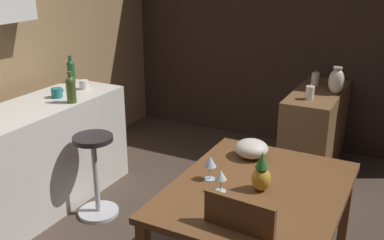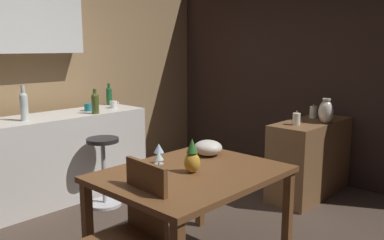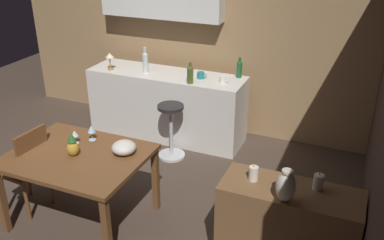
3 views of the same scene
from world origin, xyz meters
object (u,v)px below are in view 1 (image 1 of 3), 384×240
at_px(sideboard_cabinet, 314,131).
at_px(wine_glass_right, 210,162).
at_px(dining_table, 257,200).
at_px(wine_bottle_olive, 71,88).
at_px(vase_ceramic_ivory, 336,81).
at_px(pillar_candle_tall, 310,93).
at_px(fruit_bowl, 251,148).
at_px(bar_stool, 96,174).
at_px(pineapple_centerpiece, 261,174).
at_px(cup_white, 84,85).
at_px(wine_glass_left, 221,176).
at_px(wine_bottle_green, 71,70).
at_px(pillar_candle_short, 315,79).
at_px(cup_teal, 57,93).

distance_m(sideboard_cabinet, wine_glass_right, 2.06).
xyz_separation_m(sideboard_cabinet, wine_glass_right, (-2.00, 0.21, 0.45)).
bearing_deg(dining_table, wine_bottle_olive, 77.48).
bearing_deg(vase_ceramic_ivory, sideboard_cabinet, 82.49).
distance_m(dining_table, pillar_candle_tall, 1.67).
distance_m(fruit_bowl, vase_ceramic_ivory, 1.57).
bearing_deg(sideboard_cabinet, bar_stool, 141.02).
relative_size(pineapple_centerpiece, wine_bottle_olive, 0.92).
bearing_deg(fruit_bowl, dining_table, -154.01).
relative_size(dining_table, sideboard_cabinet, 1.14).
height_order(wine_glass_right, cup_white, cup_white).
xyz_separation_m(pineapple_centerpiece, pillar_candle_tall, (1.67, 0.13, 0.04)).
bearing_deg(wine_glass_left, wine_bottle_green, 63.10).
bearing_deg(cup_white, wine_glass_right, -115.76).
distance_m(bar_stool, pineapple_centerpiece, 1.58).
bearing_deg(bar_stool, pillar_candle_short, -34.51).
xyz_separation_m(sideboard_cabinet, pillar_candle_tall, (-0.31, 0.01, 0.47)).
bearing_deg(cup_teal, vase_ceramic_ivory, -53.88).
height_order(cup_white, cup_teal, same).
height_order(wine_glass_left, pineapple_centerpiece, pineapple_centerpiece).
height_order(pineapple_centerpiece, cup_teal, same).
relative_size(cup_teal, pillar_candle_tall, 0.87).
bearing_deg(wine_bottle_olive, pillar_candle_short, -42.25).
xyz_separation_m(wine_bottle_green, pillar_candle_short, (1.27, -2.03, -0.14)).
xyz_separation_m(wine_glass_left, pillar_candle_tall, (1.80, -0.08, 0.04)).
bearing_deg(vase_ceramic_ivory, dining_table, 177.97).
bearing_deg(cup_white, dining_table, -111.27).
bearing_deg(cup_white, pineapple_centerpiece, -111.53).
bearing_deg(wine_bottle_green, cup_teal, -152.82).
xyz_separation_m(pineapple_centerpiece, wine_bottle_olive, (0.41, 1.79, 0.18)).
relative_size(dining_table, wine_glass_left, 9.12).
bearing_deg(fruit_bowl, wine_bottle_olive, 90.10).
height_order(pineapple_centerpiece, wine_bottle_green, wine_bottle_green).
bearing_deg(wine_bottle_green, pineapple_centerpiece, -112.00).
bearing_deg(fruit_bowl, wine_glass_right, 165.93).
xyz_separation_m(dining_table, cup_white, (0.76, 1.94, 0.28)).
xyz_separation_m(dining_table, wine_bottle_olive, (0.39, 1.77, 0.37)).
distance_m(wine_bottle_olive, cup_white, 0.41).
bearing_deg(wine_glass_left, cup_white, 62.90).
bearing_deg(vase_ceramic_ivory, pillar_candle_tall, 149.03).
distance_m(sideboard_cabinet, cup_white, 2.27).
bearing_deg(wine_glass_left, wine_bottle_olive, 71.25).
relative_size(pineapple_centerpiece, pillar_candle_tall, 1.64).
xyz_separation_m(wine_bottle_green, vase_ceramic_ivory, (1.06, -2.27, -0.08)).
bearing_deg(cup_white, sideboard_cabinet, -56.96).
bearing_deg(cup_white, pillar_candle_short, -51.90).
height_order(cup_white, pillar_candle_short, cup_white).
bearing_deg(cup_teal, pillar_candle_short, -46.76).
relative_size(wine_glass_right, pillar_candle_short, 0.99).
distance_m(dining_table, cup_teal, 2.05).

